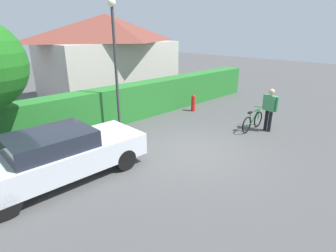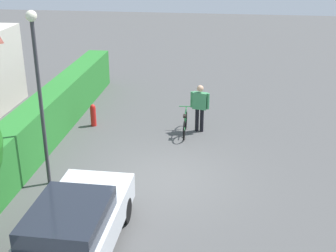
{
  "view_description": "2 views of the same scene",
  "coord_description": "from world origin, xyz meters",
  "views": [
    {
      "loc": [
        -6.04,
        -4.96,
        3.73
      ],
      "look_at": [
        -0.69,
        0.49,
        0.95
      ],
      "focal_mm": 28.23,
      "sensor_mm": 36.0,
      "label": 1
    },
    {
      "loc": [
        -11.46,
        -1.61,
        6.37
      ],
      "look_at": [
        0.75,
        -0.01,
        1.29
      ],
      "focal_mm": 49.58,
      "sensor_mm": 36.0,
      "label": 2
    }
  ],
  "objects": [
    {
      "name": "ground_plane",
      "position": [
        0.0,
        0.0,
        0.0
      ],
      "size": [
        60.0,
        60.0,
        0.0
      ],
      "primitive_type": "plane",
      "color": "#4A4A4A"
    },
    {
      "name": "hedge_row",
      "position": [
        0.0,
        4.21,
        0.76
      ],
      "size": [
        17.42,
        0.9,
        1.53
      ],
      "primitive_type": "cube",
      "color": "#28752B",
      "rests_on": "ground"
    },
    {
      "name": "parked_car_near",
      "position": [
        -3.77,
        1.4,
        0.71
      ],
      "size": [
        4.45,
        1.75,
        1.35
      ],
      "color": "silver",
      "rests_on": "ground"
    },
    {
      "name": "person_rider",
      "position": [
        3.55,
        -0.75,
        0.98
      ],
      "size": [
        0.3,
        0.66,
        1.68
      ],
      "color": "black",
      "rests_on": "ground"
    },
    {
      "name": "street_lamp",
      "position": [
        -0.71,
        3.11,
        3.0
      ],
      "size": [
        0.28,
        0.28,
        4.72
      ],
      "color": "#38383D",
      "rests_on": "ground"
    },
    {
      "name": "bicycle",
      "position": [
        3.22,
        -0.28,
        0.36
      ],
      "size": [
        1.61,
        0.5,
        0.85
      ],
      "color": "black",
      "rests_on": "ground"
    },
    {
      "name": "fire_hydrant",
      "position": [
        3.55,
        3.06,
        0.41
      ],
      "size": [
        0.2,
        0.2,
        0.81
      ],
      "color": "red",
      "rests_on": "ground"
    }
  ]
}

